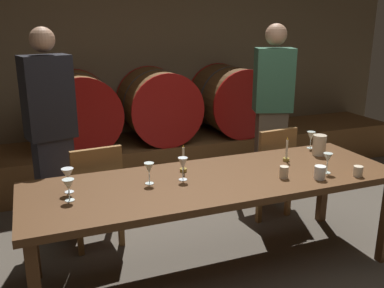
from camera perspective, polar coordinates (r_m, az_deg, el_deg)
The scene contains 23 objects.
ground_plane at distance 3.27m, azimuth 8.97°, elevation -17.85°, with size 9.18×9.18×0.00m, color #4C443A.
back_wall at distance 5.47m, azimuth -6.25°, elevation 9.97°, with size 7.06×0.24×2.45m, color brown.
barrel_shelf at distance 5.16m, azimuth -4.30°, elevation -1.70°, with size 6.35×0.90×0.46m, color brown.
wine_barrel_left at distance 4.82m, azimuth -15.03°, elevation 4.33°, with size 0.83×0.83×0.83m.
wine_barrel_center at distance 5.00m, azimuth -4.60°, elevation 5.25°, with size 0.83×0.83×0.83m.
wine_barrel_right at distance 5.34m, azimuth 5.24°, elevation 5.97°, with size 0.83×0.83×0.83m.
dining_table at distance 3.07m, azimuth 3.25°, elevation -5.69°, with size 2.70×0.88×0.74m.
chair_left at distance 3.56m, azimuth -12.88°, elevation -6.18°, with size 0.43×0.43×0.88m.
chair_right at distance 4.07m, azimuth 10.38°, elevation -3.09°, with size 0.44×0.44×0.88m.
guest_left at distance 3.71m, azimuth -18.42°, elevation 1.26°, with size 0.43×0.33×1.78m.
guest_right at distance 4.46m, azimuth 10.74°, elevation 4.47°, with size 0.44×0.35×1.80m.
candle_left at distance 3.15m, azimuth -1.18°, elevation -2.73°, with size 0.05×0.05×0.21m.
candle_right at distance 3.47m, azimuth 12.61°, elevation -1.39°, with size 0.05×0.05×0.20m.
pitcher at distance 3.69m, azimuth 16.78°, elevation -0.13°, with size 0.11×0.11×0.17m.
wine_glass_far_left at distance 2.75m, azimuth -16.31°, elevation -5.37°, with size 0.08×0.08×0.14m.
wine_glass_left at distance 2.87m, azimuth -16.40°, elevation -3.98°, with size 0.08×0.08×0.17m.
wine_glass_center_left at distance 2.92m, azimuth -5.81°, elevation -3.36°, with size 0.07×0.07×0.15m.
wine_glass_center_right at distance 2.97m, azimuth -1.24°, elevation -2.72°, with size 0.07×0.07×0.17m.
wine_glass_right at distance 3.26m, azimuth 17.82°, elevation -1.89°, with size 0.07×0.07×0.15m.
wine_glass_far_right at distance 3.85m, azimuth 15.74°, elevation 0.98°, with size 0.07×0.07×0.15m.
cup_left at distance 3.10m, azimuth 12.28°, elevation -3.73°, with size 0.06×0.06×0.09m, color beige.
cup_center at distance 3.14m, azimuth 16.85°, elevation -3.70°, with size 0.08×0.08×0.10m, color white.
cup_right at distance 3.30m, azimuth 21.47°, elevation -3.42°, with size 0.07×0.07×0.08m, color beige.
Camera 1 is at (-1.42, -2.31, 1.83)m, focal length 39.57 mm.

